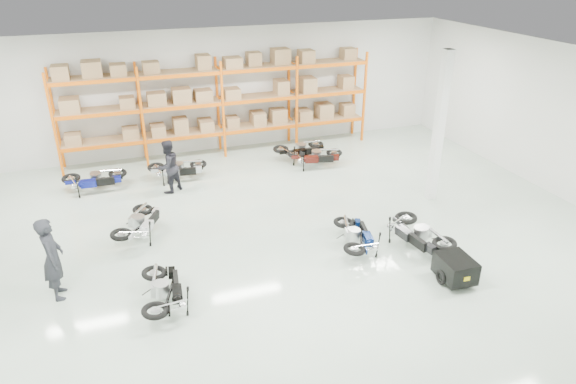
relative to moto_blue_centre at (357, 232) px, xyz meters
name	(u,v)px	position (x,y,z in m)	size (l,w,h in m)	color
room	(274,155)	(-1.70, 1.48, 1.76)	(18.00, 18.00, 18.00)	#B8CDBC
pallet_rack	(220,94)	(-1.70, 7.93, 1.76)	(11.28, 0.98, 3.62)	orange
structural_column	(439,128)	(3.50, 1.98, 1.76)	(0.25, 0.25, 4.50)	white
moto_blue_centre	(357,232)	(0.00, 0.00, 0.00)	(0.72, 1.62, 0.99)	#071847
moto_silver_left	(139,219)	(-5.13, 2.47, 0.01)	(0.74, 1.66, 1.02)	silver
moto_black_far_left	(164,286)	(-4.88, -0.77, 0.01)	(0.73, 1.64, 1.00)	black
moto_touring_right	(418,229)	(1.49, -0.45, 0.05)	(0.79, 1.78, 1.09)	black
trailer	(455,268)	(1.49, -2.05, -0.13)	(0.78, 1.48, 0.62)	black
moto_back_a	(94,176)	(-6.26, 5.90, 0.02)	(0.75, 1.69, 1.03)	navy
moto_back_b	(177,165)	(-3.66, 5.92, 0.01)	(0.74, 1.66, 1.02)	silver
moto_back_c	(301,146)	(0.84, 6.31, 0.02)	(0.75, 1.69, 1.03)	black
moto_back_d	(316,153)	(1.09, 5.50, 0.02)	(0.74, 1.67, 1.02)	#3E100C
person_left	(53,258)	(-7.05, 0.37, 0.46)	(0.70, 0.46, 1.92)	#22232A
person_back	(168,167)	(-4.03, 5.07, 0.36)	(0.83, 0.64, 1.70)	black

